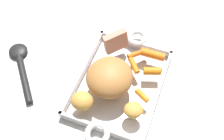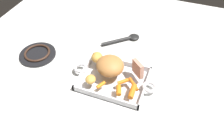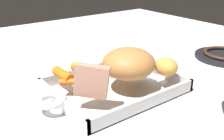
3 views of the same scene
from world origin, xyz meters
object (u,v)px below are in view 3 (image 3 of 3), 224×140
Objects in this scene: baby_carrot_center_left at (91,76)px; baby_carrot_center_right at (75,82)px; stove_burner_rear at (224,55)px; pork_roast at (129,63)px; potato_near_roast at (166,67)px; baby_carrot_short at (108,63)px; baby_carrot_southwest at (63,75)px; potato_golden_large at (124,57)px; baby_carrot_long at (80,68)px; roast_slice_thin at (92,81)px; roasting_dish at (115,86)px.

baby_carrot_center_right is at bearing -177.54° from baby_carrot_center_left.
baby_carrot_center_left is 0.47m from stove_burner_rear.
pork_roast is 2.15× the size of potato_near_roast.
baby_carrot_southwest is (-0.13, -0.01, 0.00)m from baby_carrot_short.
baby_carrot_short is 0.13m from baby_carrot_southwest.
potato_golden_large is 0.27× the size of stove_burner_rear.
baby_carrot_center_left is 0.98× the size of potato_golden_large.
baby_carrot_short is at bearing 31.14° from baby_carrot_center_left.
potato_near_roast is at bearing -28.80° from baby_carrot_center_left.
baby_carrot_long is at bearing 138.16° from potato_near_roast.
potato_golden_large is at bearing 32.59° from roast_slice_thin.
baby_carrot_long is (-0.07, 0.10, -0.02)m from pork_roast.
baby_carrot_center_right is at bearing 174.50° from stove_burner_rear.
roast_slice_thin is at bearing -110.04° from baby_carrot_long.
baby_carrot_center_left is 0.18m from potato_near_roast.
baby_carrot_center_right reaches higher than baby_carrot_short.
potato_golden_large is at bearing 56.45° from pork_roast.
baby_carrot_southwest reaches higher than stove_burner_rear.
baby_carrot_short is at bearing 4.34° from baby_carrot_southwest.
roasting_dish is 9.26× the size of baby_carrot_short.
baby_carrot_center_right is (-0.10, 0.02, 0.03)m from roasting_dish.
baby_carrot_short is at bearing 43.74° from roast_slice_thin.
roast_slice_thin is 1.01× the size of baby_carrot_center_right.
pork_roast is at bearing 152.37° from potato_near_roast.
stove_burner_rear is (0.39, -0.01, -0.06)m from pork_roast.
pork_roast is at bearing -39.26° from roasting_dish.
baby_carrot_long is 0.67× the size of baby_carrot_southwest.
pork_roast is 1.81× the size of baby_carrot_southwest.
roast_slice_thin is 0.13m from baby_carrot_long.
baby_carrot_long is at bearing 69.96° from roast_slice_thin.
baby_carrot_center_right is 0.22m from potato_near_roast.
pork_roast reaches higher than stove_burner_rear.
potato_golden_large reaches higher than roasting_dish.
baby_carrot_center_left is 0.27× the size of stove_burner_rear.
baby_carrot_center_left is at bearing 58.44° from roast_slice_thin.
potato_golden_large is at bearing 13.88° from baby_carrot_center_right.
baby_carrot_center_right is 1.16× the size of potato_near_roast.
potato_golden_large is at bearing 164.53° from stove_burner_rear.
roast_slice_thin is at bearing -121.56° from baby_carrot_center_left.
potato_golden_large reaches higher than baby_carrot_long.
baby_carrot_short is 0.40m from stove_burner_rear.
baby_carrot_short is 0.15m from potato_near_roast.
potato_golden_large is at bearing 38.92° from roasting_dish.
roast_slice_thin is (-0.09, -0.05, 0.06)m from roasting_dish.
roast_slice_thin is at bearing -136.26° from baby_carrot_short.
baby_carrot_long is 0.94× the size of potato_golden_large.
baby_carrot_center_left is at bearing -162.40° from potato_golden_large.
roast_slice_thin reaches higher than baby_carrot_southwest.
baby_carrot_southwest is 0.53m from stove_burner_rear.
baby_carrot_long is 0.13m from potato_golden_large.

